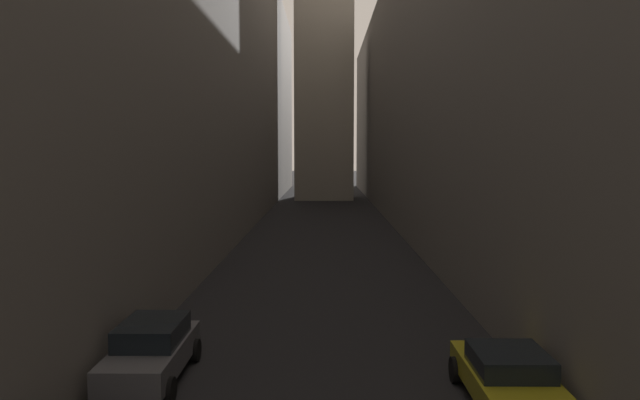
% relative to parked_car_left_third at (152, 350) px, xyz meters
% --- Properties ---
extents(ground_plane, '(264.00, 264.00, 0.00)m').
position_rel_parked_car_left_third_xyz_m(ground_plane, '(4.40, 29.58, -0.80)').
color(ground_plane, black).
extents(building_block_left, '(13.32, 108.00, 25.63)m').
position_rel_parked_car_left_third_xyz_m(building_block_left, '(-7.76, 31.58, 12.01)').
color(building_block_left, slate).
rests_on(building_block_left, ground).
extents(building_block_right, '(11.42, 108.00, 21.43)m').
position_rel_parked_car_left_third_xyz_m(building_block_right, '(15.61, 31.58, 9.91)').
color(building_block_right, slate).
rests_on(building_block_right, ground).
extents(parked_car_left_third, '(1.88, 4.15, 1.54)m').
position_rel_parked_car_left_third_xyz_m(parked_car_left_third, '(0.00, 0.00, 0.00)').
color(parked_car_left_third, '#4C4C51').
rests_on(parked_car_left_third, ground).
extents(parked_car_right_third, '(2.02, 4.17, 1.37)m').
position_rel_parked_car_left_third_xyz_m(parked_car_right_third, '(8.80, -1.54, -0.08)').
color(parked_car_right_third, '#A59919').
rests_on(parked_car_right_third, ground).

